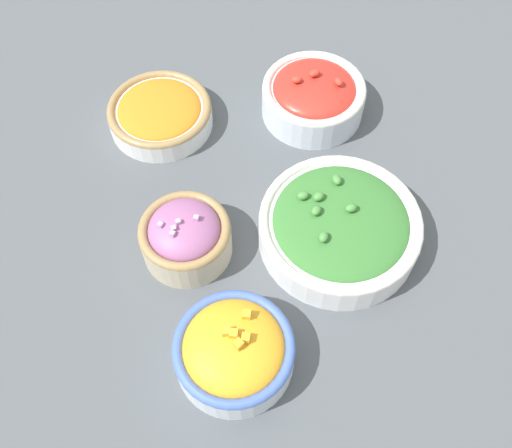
{
  "coord_description": "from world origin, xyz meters",
  "views": [
    {
      "loc": [
        0.37,
        -0.05,
        0.64
      ],
      "look_at": [
        0.0,
        0.0,
        0.03
      ],
      "focal_mm": 40.0,
      "sensor_mm": 36.0,
      "label": 1
    }
  ],
  "objects_px": {
    "bowl_cherry_tomatoes": "(313,95)",
    "bowl_red_onion": "(185,236)",
    "bowl_carrots": "(160,113)",
    "bowl_broccoli": "(340,226)",
    "bowl_squash": "(234,350)"
  },
  "relations": [
    {
      "from": "bowl_broccoli",
      "to": "bowl_squash",
      "type": "height_order",
      "value": "bowl_squash"
    },
    {
      "from": "bowl_red_onion",
      "to": "bowl_cherry_tomatoes",
      "type": "bearing_deg",
      "value": 137.09
    },
    {
      "from": "bowl_squash",
      "to": "bowl_cherry_tomatoes",
      "type": "relative_size",
      "value": 0.91
    },
    {
      "from": "bowl_red_onion",
      "to": "bowl_carrots",
      "type": "bearing_deg",
      "value": -173.42
    },
    {
      "from": "bowl_broccoli",
      "to": "bowl_cherry_tomatoes",
      "type": "bearing_deg",
      "value": 178.4
    },
    {
      "from": "bowl_cherry_tomatoes",
      "to": "bowl_red_onion",
      "type": "relative_size",
      "value": 1.32
    },
    {
      "from": "bowl_carrots",
      "to": "bowl_squash",
      "type": "bearing_deg",
      "value": 10.61
    },
    {
      "from": "bowl_squash",
      "to": "bowl_carrots",
      "type": "relative_size",
      "value": 0.9
    },
    {
      "from": "bowl_carrots",
      "to": "bowl_cherry_tomatoes",
      "type": "distance_m",
      "value": 0.22
    },
    {
      "from": "bowl_squash",
      "to": "bowl_carrots",
      "type": "height_order",
      "value": "bowl_squash"
    },
    {
      "from": "bowl_cherry_tomatoes",
      "to": "bowl_red_onion",
      "type": "xyz_separation_m",
      "value": [
        0.21,
        -0.2,
        0.0
      ]
    },
    {
      "from": "bowl_squash",
      "to": "bowl_carrots",
      "type": "distance_m",
      "value": 0.37
    },
    {
      "from": "bowl_broccoli",
      "to": "bowl_carrots",
      "type": "bearing_deg",
      "value": -136.13
    },
    {
      "from": "bowl_broccoli",
      "to": "bowl_carrots",
      "type": "height_order",
      "value": "bowl_broccoli"
    },
    {
      "from": "bowl_carrots",
      "to": "bowl_red_onion",
      "type": "xyz_separation_m",
      "value": [
        0.22,
        0.02,
        0.01
      ]
    }
  ]
}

